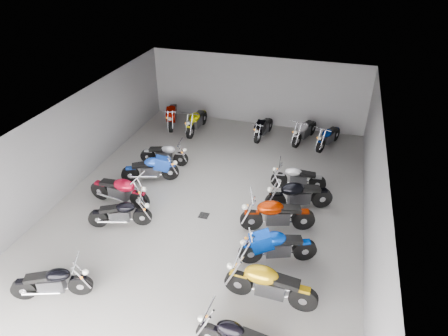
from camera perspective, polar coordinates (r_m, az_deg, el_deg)
The scene contains 21 objects.
ground at distance 13.50m, azimuth -2.20°, elevation -5.55°, with size 14.00×14.00×0.00m, color gray.
wall_back at distance 18.73m, azimuth 4.66°, elevation 10.91°, with size 10.00×0.10×3.20m, color slate.
wall_left at distance 14.83m, azimuth -21.00°, elevation 3.12°, with size 0.10×14.00×3.20m, color slate.
wall_right at distance 12.17m, azimuth 20.60°, elevation -3.23°, with size 0.10×14.00×3.20m, color slate.
ceiling at distance 11.85m, azimuth -2.51°, elevation 7.00°, with size 10.00×14.00×0.04m, color black.
drain_grate at distance 13.12m, azimuth -2.90°, elevation -6.79°, with size 0.32×0.32×0.01m, color black.
motorcycle_left_a at distance 11.22m, azimuth -23.35°, elevation -14.73°, with size 1.90×0.88×0.88m.
motorcycle_left_c at distance 12.85m, azimuth -14.56°, elevation -6.28°, with size 1.88×0.80×0.86m.
motorcycle_left_d at distance 13.77m, azimuth -14.66°, elevation -3.13°, with size 2.25×0.49×0.99m.
motorcycle_left_e at distance 14.80m, azimuth -10.43°, elevation -0.13°, with size 1.97×0.98×0.92m.
motorcycle_left_f at distance 15.78m, azimuth -8.48°, elevation 2.00°, with size 1.93×0.45×0.85m.
motorcycle_right_b at distance 10.26m, azimuth 6.49°, elevation -16.19°, with size 2.36×0.47×1.04m.
motorcycle_right_c at distance 11.31m, azimuth 7.58°, elevation -11.03°, with size 2.10×0.94×0.97m.
motorcycle_right_d at distance 12.36m, azimuth 7.54°, elevation -6.61°, with size 2.25×0.85×1.02m.
motorcycle_right_e at distance 13.32m, azimuth 10.57°, elevation -3.81°, with size 2.14×1.07×1.00m.
motorcycle_right_f at distance 14.36m, azimuth 10.49°, elevation -1.36°, with size 1.95×0.45×0.86m.
motorcycle_back_a at distance 18.98m, azimuth -7.39°, elevation 7.55°, with size 0.78×2.15×0.97m.
motorcycle_back_b at distance 18.26m, azimuth -3.97°, elevation 6.75°, with size 0.45×2.20×0.96m.
motorcycle_back_d at distance 17.80m, azimuth 5.66°, elevation 5.76°, with size 0.51×1.92×0.85m.
motorcycle_back_e at distance 17.69m, azimuth 11.41°, elevation 5.26°, with size 0.82×2.05×0.93m.
motorcycle_back_f at distance 17.47m, azimuth 14.68°, elevation 4.37°, with size 0.87×1.88×0.87m.
Camera 1 is at (3.59, -10.19, 8.09)m, focal length 32.00 mm.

